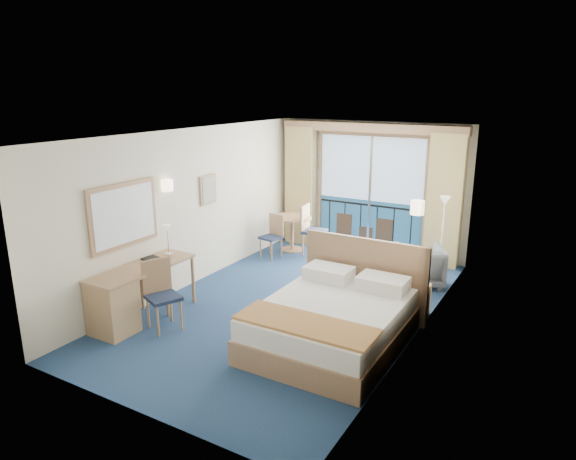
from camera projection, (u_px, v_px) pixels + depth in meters
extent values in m
plane|color=navy|center=(292.00, 305.00, 8.17)|extent=(6.50, 6.50, 0.00)
cube|color=beige|center=(371.00, 188.00, 10.52)|extent=(4.00, 0.02, 2.70)
cube|color=beige|center=(130.00, 296.00, 5.09)|extent=(4.00, 0.02, 2.70)
cube|color=beige|center=(190.00, 208.00, 8.77)|extent=(0.02, 6.50, 2.70)
cube|color=beige|center=(423.00, 242.00, 6.83)|extent=(0.02, 6.50, 2.70)
cube|color=white|center=(293.00, 133.00, 7.44)|extent=(4.00, 6.50, 0.02)
cube|color=navy|center=(369.00, 226.00, 10.70)|extent=(2.20, 0.02, 1.08)
cube|color=#A8C1DD|center=(371.00, 168.00, 10.38)|extent=(2.20, 0.02, 1.32)
cube|color=brown|center=(368.00, 247.00, 10.82)|extent=(2.20, 0.02, 0.20)
cube|color=black|center=(369.00, 205.00, 10.58)|extent=(2.20, 0.02, 0.04)
cube|color=tan|center=(372.00, 133.00, 10.18)|extent=(2.36, 0.03, 0.12)
cube|color=tan|center=(320.00, 190.00, 11.07)|extent=(0.06, 0.03, 2.40)
cube|color=tan|center=(425.00, 202.00, 9.96)|extent=(0.06, 0.03, 2.40)
cube|color=silver|center=(370.00, 196.00, 10.52)|extent=(0.05, 0.02, 2.40)
cube|color=#372619|center=(384.00, 235.00, 10.56)|extent=(0.35, 0.02, 0.70)
cube|color=#372619|center=(344.00, 230.00, 11.00)|extent=(0.35, 0.02, 0.70)
cube|color=#372619|center=(366.00, 237.00, 10.78)|extent=(0.30, 0.02, 0.45)
cube|color=black|center=(330.00, 221.00, 11.13)|extent=(0.02, 0.01, 0.90)
cube|color=black|center=(345.00, 223.00, 10.96)|extent=(0.02, 0.01, 0.90)
cube|color=black|center=(360.00, 225.00, 10.78)|extent=(0.03, 0.01, 0.90)
cube|color=black|center=(377.00, 227.00, 10.61)|extent=(0.03, 0.01, 0.90)
cube|color=black|center=(393.00, 230.00, 10.44)|extent=(0.02, 0.01, 0.90)
cube|color=black|center=(411.00, 232.00, 10.26)|extent=(0.02, 0.01, 0.90)
cube|color=tan|center=(300.00, 186.00, 11.13)|extent=(0.65, 0.22, 2.55)
cube|color=tan|center=(445.00, 201.00, 9.63)|extent=(0.65, 0.22, 2.55)
cube|color=tan|center=(371.00, 128.00, 10.05)|extent=(3.80, 0.25, 0.18)
cube|color=tan|center=(124.00, 215.00, 7.45)|extent=(0.04, 1.25, 0.95)
cube|color=silver|center=(125.00, 215.00, 7.44)|extent=(0.01, 1.12, 0.82)
cube|color=tan|center=(208.00, 190.00, 9.06)|extent=(0.03, 0.42, 0.52)
cube|color=gray|center=(209.00, 190.00, 9.06)|extent=(0.01, 0.34, 0.44)
cylinder|color=beige|center=(167.00, 185.00, 8.11)|extent=(0.18, 0.18, 0.18)
cylinder|color=beige|center=(417.00, 208.00, 6.61)|extent=(0.18, 0.18, 0.18)
cube|color=tan|center=(330.00, 335.00, 6.84)|extent=(1.76, 2.20, 0.33)
cube|color=white|center=(331.00, 314.00, 6.75)|extent=(1.69, 2.13, 0.27)
cube|color=tan|center=(305.00, 324.00, 6.12)|extent=(1.74, 0.60, 0.03)
cube|color=white|center=(329.00, 273.00, 7.55)|extent=(0.68, 0.44, 0.20)
cube|color=white|center=(383.00, 284.00, 7.15)|extent=(0.68, 0.44, 0.20)
cube|color=tan|center=(364.00, 277.00, 7.68)|extent=(1.92, 0.07, 1.21)
cube|color=tan|center=(415.00, 300.00, 7.74)|extent=(0.37, 0.35, 0.49)
cube|color=white|center=(419.00, 282.00, 7.69)|extent=(0.20, 0.17, 0.08)
imported|color=#474D56|center=(419.00, 265.00, 8.93)|extent=(1.03, 1.04, 0.70)
cylinder|color=silver|center=(439.00, 272.00, 9.56)|extent=(0.20, 0.20, 0.03)
cylinder|color=silver|center=(442.00, 238.00, 9.38)|extent=(0.02, 0.02, 1.38)
cone|color=beige|center=(445.00, 201.00, 9.19)|extent=(0.18, 0.18, 0.17)
cube|color=tan|center=(142.00, 268.00, 7.52)|extent=(0.59, 1.72, 0.04)
cube|color=tan|center=(113.00, 308.00, 7.14)|extent=(0.56, 0.52, 0.76)
cylinder|color=tan|center=(142.00, 286.00, 7.94)|extent=(0.05, 0.05, 0.76)
cylinder|color=tan|center=(167.00, 292.00, 7.68)|extent=(0.05, 0.05, 0.76)
cylinder|color=tan|center=(168.00, 274.00, 8.43)|extent=(0.05, 0.05, 0.76)
cylinder|color=tan|center=(193.00, 280.00, 8.18)|extent=(0.05, 0.05, 0.76)
cube|color=#1C2743|center=(163.00, 298.00, 7.24)|extent=(0.56, 0.56, 0.05)
cube|color=tan|center=(156.00, 276.00, 7.33)|extent=(0.21, 0.41, 0.51)
cylinder|color=tan|center=(158.00, 321.00, 7.08)|extent=(0.04, 0.04, 0.46)
cylinder|color=tan|center=(181.00, 315.00, 7.27)|extent=(0.04, 0.04, 0.46)
cylinder|color=tan|center=(148.00, 313.00, 7.35)|extent=(0.04, 0.04, 0.46)
cylinder|color=tan|center=(171.00, 307.00, 7.54)|extent=(0.04, 0.04, 0.46)
cube|color=black|center=(153.00, 259.00, 7.79)|extent=(0.34, 0.28, 0.03)
cylinder|color=silver|center=(169.00, 254.00, 8.00)|extent=(0.13, 0.13, 0.02)
cylinder|color=silver|center=(168.00, 241.00, 7.94)|extent=(0.02, 0.02, 0.43)
cone|color=beige|center=(167.00, 228.00, 7.89)|extent=(0.12, 0.12, 0.11)
cylinder|color=tan|center=(292.00, 217.00, 10.72)|extent=(0.82, 0.82, 0.04)
cylinder|color=tan|center=(292.00, 234.00, 10.82)|extent=(0.08, 0.08, 0.72)
cylinder|color=tan|center=(292.00, 249.00, 10.91)|extent=(0.45, 0.45, 0.03)
cube|color=#1C2743|center=(314.00, 231.00, 10.50)|extent=(0.49, 0.49, 0.05)
cube|color=tan|center=(305.00, 217.00, 10.51)|extent=(0.09, 0.45, 0.53)
cylinder|color=tan|center=(320.00, 247.00, 10.34)|extent=(0.04, 0.04, 0.48)
cylinder|color=tan|center=(325.00, 242.00, 10.66)|extent=(0.04, 0.04, 0.48)
cylinder|color=tan|center=(303.00, 245.00, 10.48)|extent=(0.04, 0.04, 0.48)
cylinder|color=tan|center=(309.00, 240.00, 10.80)|extent=(0.04, 0.04, 0.48)
cube|color=#1C2743|center=(271.00, 238.00, 10.35)|extent=(0.43, 0.43, 0.04)
cube|color=tan|center=(277.00, 225.00, 10.42)|extent=(0.37, 0.10, 0.44)
cylinder|color=tan|center=(260.00, 248.00, 10.39)|extent=(0.03, 0.03, 0.40)
cylinder|color=tan|center=(272.00, 251.00, 10.20)|extent=(0.03, 0.03, 0.40)
cylinder|color=tan|center=(270.00, 245.00, 10.61)|extent=(0.03, 0.03, 0.40)
cylinder|color=tan|center=(281.00, 248.00, 10.43)|extent=(0.03, 0.03, 0.40)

